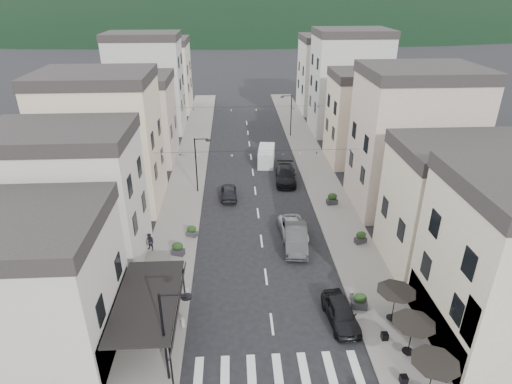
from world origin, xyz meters
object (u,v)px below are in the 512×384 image
(parked_car_b, at_px, (296,238))
(pedestrian_a, at_px, (160,292))
(parked_car_c, at_px, (293,229))
(parked_car_d, at_px, (286,175))
(parked_car_e, at_px, (229,192))
(pedestrian_b, at_px, (150,242))
(delivery_van, at_px, (266,155))
(parked_car_a, at_px, (341,313))

(parked_car_b, relative_size, pedestrian_a, 2.66)
(parked_car_b, distance_m, pedestrian_a, 12.22)
(parked_car_c, distance_m, pedestrian_a, 13.30)
(parked_car_d, height_order, parked_car_e, parked_car_d)
(pedestrian_a, distance_m, pedestrian_b, 6.87)
(delivery_van, height_order, pedestrian_a, delivery_van)
(parked_car_c, height_order, parked_car_e, parked_car_e)
(parked_car_a, xyz_separation_m, parked_car_e, (-7.27, 18.48, -0.05))
(parked_car_a, height_order, delivery_van, delivery_van)
(parked_car_e, bearing_deg, pedestrian_a, 72.49)
(parked_car_b, bearing_deg, parked_car_d, 92.10)
(parked_car_e, xyz_separation_m, pedestrian_b, (-6.40, -9.56, 0.22))
(parked_car_a, xyz_separation_m, delivery_van, (-2.68, 27.65, 0.37))
(parked_car_b, xyz_separation_m, pedestrian_a, (-10.21, -6.71, 0.24))
(parked_car_a, relative_size, parked_car_c, 0.90)
(parked_car_a, distance_m, parked_car_d, 22.20)
(delivery_van, bearing_deg, parked_car_d, -65.06)
(parked_car_e, bearing_deg, parked_car_b, 118.97)
(parked_car_e, height_order, pedestrian_b, pedestrian_b)
(delivery_van, distance_m, pedestrian_a, 26.98)
(parked_car_b, height_order, delivery_van, delivery_van)
(parked_car_d, height_order, pedestrian_b, pedestrian_b)
(parked_car_a, bearing_deg, parked_car_c, 93.50)
(parked_car_d, distance_m, pedestrian_b, 18.38)
(parked_car_b, distance_m, parked_car_c, 1.81)
(parked_car_c, height_order, delivery_van, delivery_van)
(parked_car_d, relative_size, pedestrian_b, 3.48)
(parked_car_e, bearing_deg, pedestrian_b, 54.60)
(parked_car_b, distance_m, pedestrian_b, 12.00)
(pedestrian_b, bearing_deg, parked_car_d, 75.62)
(parked_car_a, xyz_separation_m, parked_car_b, (-1.67, 9.00, 0.13))
(pedestrian_b, bearing_deg, parked_car_b, 29.82)
(pedestrian_a, xyz_separation_m, pedestrian_b, (-1.79, 6.63, -0.20))
(parked_car_c, relative_size, delivery_van, 0.97)
(parked_car_d, bearing_deg, pedestrian_a, -114.41)
(parked_car_e, bearing_deg, parked_car_a, 109.86)
(parked_car_b, xyz_separation_m, pedestrian_b, (-12.00, -0.08, 0.04))
(parked_car_d, xyz_separation_m, delivery_van, (-1.73, 5.47, 0.31))
(pedestrian_b, bearing_deg, parked_car_e, 85.63)
(parked_car_e, relative_size, delivery_van, 0.82)
(parked_car_a, relative_size, pedestrian_a, 2.18)
(parked_car_c, relative_size, pedestrian_b, 3.04)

